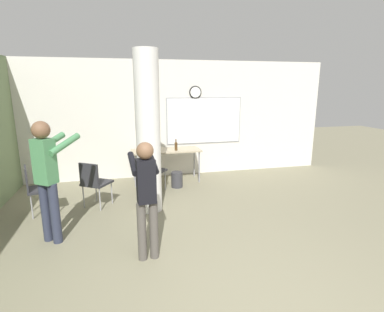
{
  "coord_description": "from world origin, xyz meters",
  "views": [
    {
      "loc": [
        -1.2,
        -2.2,
        2.2
      ],
      "look_at": [
        -0.07,
        2.51,
        1.06
      ],
      "focal_mm": 28.0,
      "sensor_mm": 36.0,
      "label": 1
    }
  ],
  "objects_px": {
    "bottle_on_table": "(176,146)",
    "person_playing_front": "(146,192)",
    "chair_near_pillar": "(94,181)",
    "chair_by_left_wall": "(36,186)",
    "folding_table": "(166,152)",
    "chair_table_left": "(151,169)",
    "person_watching_back": "(47,173)"
  },
  "relations": [
    {
      "from": "bottle_on_table",
      "to": "person_playing_front",
      "type": "relative_size",
      "value": 0.17
    },
    {
      "from": "chair_near_pillar",
      "to": "chair_by_left_wall",
      "type": "bearing_deg",
      "value": -175.18
    },
    {
      "from": "chair_near_pillar",
      "to": "person_playing_front",
      "type": "xyz_separation_m",
      "value": [
        0.79,
        -1.9,
        0.4
      ]
    },
    {
      "from": "folding_table",
      "to": "chair_by_left_wall",
      "type": "relative_size",
      "value": 1.82
    },
    {
      "from": "chair_by_left_wall",
      "to": "chair_near_pillar",
      "type": "distance_m",
      "value": 0.96
    },
    {
      "from": "folding_table",
      "to": "chair_table_left",
      "type": "bearing_deg",
      "value": -121.98
    },
    {
      "from": "folding_table",
      "to": "person_watching_back",
      "type": "relative_size",
      "value": 0.91
    },
    {
      "from": "chair_by_left_wall",
      "to": "person_watching_back",
      "type": "xyz_separation_m",
      "value": [
        0.45,
        -1.06,
        0.52
      ]
    },
    {
      "from": "chair_table_left",
      "to": "chair_near_pillar",
      "type": "distance_m",
      "value": 1.23
    },
    {
      "from": "chair_table_left",
      "to": "bottle_on_table",
      "type": "bearing_deg",
      "value": 40.97
    },
    {
      "from": "chair_by_left_wall",
      "to": "person_watching_back",
      "type": "distance_m",
      "value": 1.26
    },
    {
      "from": "folding_table",
      "to": "chair_by_left_wall",
      "type": "xyz_separation_m",
      "value": [
        -2.46,
        -1.32,
        -0.19
      ]
    },
    {
      "from": "bottle_on_table",
      "to": "chair_table_left",
      "type": "bearing_deg",
      "value": -139.03
    },
    {
      "from": "chair_by_left_wall",
      "to": "chair_table_left",
      "type": "relative_size",
      "value": 1.0
    },
    {
      "from": "chair_table_left",
      "to": "folding_table",
      "type": "bearing_deg",
      "value": 58.02
    },
    {
      "from": "chair_table_left",
      "to": "person_playing_front",
      "type": "xyz_separation_m",
      "value": [
        -0.3,
        -2.47,
        0.4
      ]
    },
    {
      "from": "folding_table",
      "to": "chair_near_pillar",
      "type": "xyz_separation_m",
      "value": [
        -1.51,
        -1.23,
        -0.19
      ]
    },
    {
      "from": "chair_by_left_wall",
      "to": "bottle_on_table",
      "type": "bearing_deg",
      "value": 24.1
    },
    {
      "from": "person_watching_back",
      "to": "chair_table_left",
      "type": "bearing_deg",
      "value": 46.99
    },
    {
      "from": "folding_table",
      "to": "chair_by_left_wall",
      "type": "height_order",
      "value": "chair_by_left_wall"
    },
    {
      "from": "bottle_on_table",
      "to": "chair_near_pillar",
      "type": "height_order",
      "value": "bottle_on_table"
    },
    {
      "from": "folding_table",
      "to": "person_playing_front",
      "type": "distance_m",
      "value": 3.23
    },
    {
      "from": "chair_table_left",
      "to": "person_playing_front",
      "type": "height_order",
      "value": "person_playing_front"
    },
    {
      "from": "chair_by_left_wall",
      "to": "person_watching_back",
      "type": "bearing_deg",
      "value": -66.86
    },
    {
      "from": "bottle_on_table",
      "to": "person_watching_back",
      "type": "bearing_deg",
      "value": -134.6
    },
    {
      "from": "folding_table",
      "to": "chair_near_pillar",
      "type": "bearing_deg",
      "value": -140.73
    },
    {
      "from": "chair_table_left",
      "to": "person_playing_front",
      "type": "relative_size",
      "value": 0.56
    },
    {
      "from": "bottle_on_table",
      "to": "chair_near_pillar",
      "type": "distance_m",
      "value": 2.09
    },
    {
      "from": "chair_near_pillar",
      "to": "person_playing_front",
      "type": "height_order",
      "value": "person_playing_front"
    },
    {
      "from": "person_playing_front",
      "to": "chair_by_left_wall",
      "type": "bearing_deg",
      "value": 133.7
    },
    {
      "from": "chair_table_left",
      "to": "chair_near_pillar",
      "type": "height_order",
      "value": "same"
    },
    {
      "from": "folding_table",
      "to": "chair_table_left",
      "type": "xyz_separation_m",
      "value": [
        -0.42,
        -0.67,
        -0.19
      ]
    }
  ]
}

